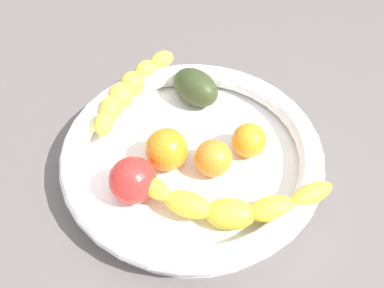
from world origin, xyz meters
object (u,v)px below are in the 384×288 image
(fruit_bowl, at_px, (192,154))
(banana_draped_right, at_px, (129,89))
(tomato_red, at_px, (133,180))
(orange_mid_right, at_px, (167,150))
(banana_draped_left, at_px, (230,204))
(orange_mid_left, at_px, (249,140))
(avocado_dark, at_px, (195,87))
(orange_front, at_px, (213,158))

(fruit_bowl, relative_size, banana_draped_right, 1.75)
(tomato_red, bearing_deg, orange_mid_right, 157.80)
(fruit_bowl, xyz_separation_m, banana_draped_left, (0.08, 0.07, 0.02))
(orange_mid_left, bearing_deg, banana_draped_left, -1.44)
(fruit_bowl, distance_m, banana_draped_right, 0.16)
(banana_draped_left, height_order, orange_mid_right, orange_mid_right)
(banana_draped_left, bearing_deg, tomato_red, -89.05)
(orange_mid_right, bearing_deg, avocado_dark, 178.84)
(orange_mid_left, distance_m, avocado_dark, 0.14)
(fruit_bowl, distance_m, banana_draped_left, 0.11)
(banana_draped_right, bearing_deg, orange_mid_left, 75.44)
(banana_draped_left, xyz_separation_m, tomato_red, (0.00, -0.13, 0.01))
(banana_draped_left, bearing_deg, orange_front, -149.95)
(orange_mid_right, xyz_separation_m, avocado_dark, (-0.14, 0.00, -0.00))
(banana_draped_right, distance_m, tomato_red, 0.18)
(orange_mid_left, relative_size, orange_mid_right, 0.83)
(banana_draped_left, relative_size, orange_mid_left, 5.29)
(orange_front, xyz_separation_m, tomato_red, (0.07, -0.09, 0.01))
(banana_draped_right, xyz_separation_m, orange_mid_right, (0.11, 0.10, 0.00))
(orange_mid_left, bearing_deg, avocado_dark, -129.96)
(orange_mid_left, bearing_deg, fruit_bowl, -66.35)
(orange_front, bearing_deg, avocado_dark, -154.93)
(orange_mid_left, xyz_separation_m, orange_mid_right, (0.05, -0.11, 0.01))
(orange_mid_left, height_order, avocado_dark, avocado_dark)
(fruit_bowl, xyz_separation_m, tomato_red, (0.08, -0.06, 0.02))
(banana_draped_left, distance_m, orange_mid_left, 0.11)
(tomato_red, height_order, avocado_dark, tomato_red)
(avocado_dark, bearing_deg, fruit_bowl, 13.25)
(orange_mid_left, bearing_deg, orange_mid_right, -63.71)
(orange_front, xyz_separation_m, orange_mid_left, (-0.05, 0.04, -0.00))
(avocado_dark, bearing_deg, banana_draped_left, 26.76)
(fruit_bowl, relative_size, banana_draped_left, 1.40)
(tomato_red, bearing_deg, orange_mid_left, 131.10)
(fruit_bowl, bearing_deg, orange_front, 67.99)
(fruit_bowl, xyz_separation_m, avocado_dark, (-0.12, -0.03, 0.02))
(banana_draped_left, distance_m, tomato_red, 0.13)
(orange_mid_left, height_order, tomato_red, tomato_red)
(orange_mid_right, height_order, tomato_red, tomato_red)
(banana_draped_right, relative_size, orange_mid_right, 3.51)
(banana_draped_left, bearing_deg, avocado_dark, -153.24)
(fruit_bowl, relative_size, orange_front, 7.04)
(fruit_bowl, height_order, tomato_red, tomato_red)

